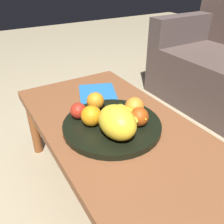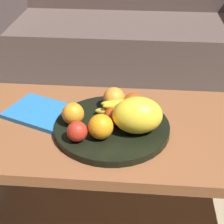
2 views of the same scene
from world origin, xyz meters
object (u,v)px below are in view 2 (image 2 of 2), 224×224
apple_left (77,131)px  magazine (42,113)px  coffee_table (122,136)px  orange_front (101,127)px  apple_right (133,104)px  orange_left (73,114)px  couch (128,32)px  fruit_bowl (112,127)px  banana_bunch (119,109)px  melon_large_front (137,115)px  orange_right (114,98)px  apple_front (112,117)px

apple_left → magazine: bearing=132.8°
apple_left → coffee_table: bearing=42.5°
orange_front → apple_right: size_ratio=1.09×
apple_right → apple_left: bearing=-133.4°
orange_left → couch: bearing=84.0°
couch → fruit_bowl: size_ratio=4.28×
magazine → apple_left: bearing=-25.3°
fruit_bowl → banana_bunch: 0.07m
coffee_table → melon_large_front: 0.15m
melon_large_front → orange_left: bearing=173.4°
orange_right → apple_left: 0.23m
coffee_table → banana_bunch: size_ratio=6.64×
couch → melon_large_front: size_ratio=10.34×
orange_front → banana_bunch: (0.05, 0.13, -0.01)m
apple_left → banana_bunch: size_ratio=0.39×
orange_right → magazine: size_ratio=0.32×
apple_front → magazine: 0.28m
orange_left → apple_front: size_ratio=1.27×
coffee_table → magazine: magazine is taller
couch → melon_large_front: 1.30m
couch → orange_left: size_ratio=22.21×
couch → orange_right: couch is taller
coffee_table → melon_large_front: melon_large_front is taller
couch → orange_left: (-0.13, -1.26, 0.15)m
coffee_table → melon_large_front: size_ratio=7.03×
orange_right → apple_right: (0.07, -0.03, -0.00)m
orange_left → apple_front: 0.13m
couch → coffee_table: bearing=-88.4°
coffee_table → apple_right: size_ratio=15.29×
couch → orange_right: 1.15m
fruit_bowl → apple_left: bearing=-136.2°
melon_large_front → orange_right: (-0.09, 0.14, -0.02)m
apple_right → coffee_table: bearing=-121.1°
apple_left → melon_large_front: bearing=20.1°
orange_right → apple_front: size_ratio=1.33×
apple_front → banana_bunch: (0.02, 0.05, -0.00)m
orange_left → apple_right: size_ratio=1.01×
couch → banana_bunch: size_ratio=9.76×
couch → apple_front: 1.26m
fruit_bowl → magazine: bearing=163.6°
couch → fruit_bowl: bearing=-90.0°
fruit_bowl → apple_front: (-0.00, 0.00, 0.04)m
orange_left → orange_right: size_ratio=0.95×
apple_left → orange_right: bearing=64.3°
orange_right → coffee_table: bearing=-65.4°
apple_left → magazine: size_ratio=0.27×
orange_left → apple_front: (0.13, 0.01, -0.01)m
magazine → orange_left: bearing=-9.8°
fruit_bowl → apple_right: bearing=50.3°
orange_right → apple_left: bearing=-115.7°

